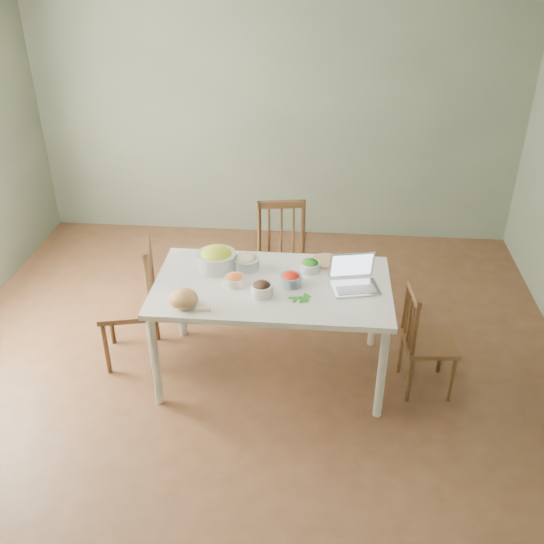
# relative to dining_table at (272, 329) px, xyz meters

# --- Properties ---
(floor) EXTENTS (5.00, 5.00, 0.00)m
(floor) POSITION_rel_dining_table_xyz_m (-0.17, -0.06, -0.40)
(floor) COLOR #4B2D1B
(floor) RESTS_ON ground
(wall_back) EXTENTS (5.00, 0.00, 2.70)m
(wall_back) POSITION_rel_dining_table_xyz_m (-0.17, 2.44, 0.95)
(wall_back) COLOR gray
(wall_back) RESTS_ON ground
(dining_table) EXTENTS (1.69, 0.95, 0.79)m
(dining_table) POSITION_rel_dining_table_xyz_m (0.00, 0.00, 0.00)
(dining_table) COLOR white
(dining_table) RESTS_ON floor
(chair_far) EXTENTS (0.50, 0.49, 1.00)m
(chair_far) POSITION_rel_dining_table_xyz_m (0.02, 0.82, 0.10)
(chair_far) COLOR #3B2716
(chair_far) RESTS_ON floor
(chair_left) EXTENTS (0.51, 0.53, 1.01)m
(chair_left) POSITION_rel_dining_table_xyz_m (-1.12, 0.10, 0.11)
(chair_left) COLOR #3B2716
(chair_left) RESTS_ON floor
(chair_right) EXTENTS (0.39, 0.41, 0.86)m
(chair_right) POSITION_rel_dining_table_xyz_m (1.15, -0.07, 0.03)
(chair_right) COLOR #3B2716
(chair_right) RESTS_ON floor
(bread_boule) EXTENTS (0.20, 0.20, 0.13)m
(bread_boule) POSITION_rel_dining_table_xyz_m (-0.56, -0.34, 0.46)
(bread_boule) COLOR tan
(bread_boule) RESTS_ON dining_table
(butter_stick) EXTENTS (0.11, 0.04, 0.03)m
(butter_stick) POSITION_rel_dining_table_xyz_m (-0.43, -0.38, 0.41)
(butter_stick) COLOR beige
(butter_stick) RESTS_ON dining_table
(bowl_squash) EXTENTS (0.35, 0.35, 0.17)m
(bowl_squash) POSITION_rel_dining_table_xyz_m (-0.43, 0.19, 0.48)
(bowl_squash) COLOR yellow
(bowl_squash) RESTS_ON dining_table
(bowl_carrot) EXTENTS (0.16, 0.16, 0.08)m
(bowl_carrot) POSITION_rel_dining_table_xyz_m (-0.26, -0.03, 0.44)
(bowl_carrot) COLOR orange
(bowl_carrot) RESTS_ON dining_table
(bowl_onion) EXTENTS (0.25, 0.25, 0.11)m
(bowl_onion) POSITION_rel_dining_table_xyz_m (-0.21, 0.21, 0.45)
(bowl_onion) COLOR beige
(bowl_onion) RESTS_ON dining_table
(bowl_mushroom) EXTENTS (0.20, 0.20, 0.10)m
(bowl_mushroom) POSITION_rel_dining_table_xyz_m (-0.06, -0.15, 0.45)
(bowl_mushroom) COLOR black
(bowl_mushroom) RESTS_ON dining_table
(bowl_redpep) EXTENTS (0.18, 0.18, 0.09)m
(bowl_redpep) POSITION_rel_dining_table_xyz_m (0.13, 0.00, 0.44)
(bowl_redpep) COLOR red
(bowl_redpep) RESTS_ON dining_table
(bowl_broccoli) EXTENTS (0.15, 0.15, 0.09)m
(bowl_broccoli) POSITION_rel_dining_table_xyz_m (0.26, 0.21, 0.44)
(bowl_broccoli) COLOR #216218
(bowl_broccoli) RESTS_ON dining_table
(flatbread) EXTENTS (0.24, 0.24, 0.02)m
(flatbread) POSITION_rel_dining_table_xyz_m (0.38, 0.36, 0.41)
(flatbread) COLOR #CBB185
(flatbread) RESTS_ON dining_table
(basil_bunch) EXTENTS (0.17, 0.17, 0.02)m
(basil_bunch) POSITION_rel_dining_table_xyz_m (0.20, -0.17, 0.41)
(basil_bunch) COLOR #1C7E16
(basil_bunch) RESTS_ON dining_table
(laptop) EXTENTS (0.37, 0.33, 0.23)m
(laptop) POSITION_rel_dining_table_xyz_m (0.59, -0.01, 0.51)
(laptop) COLOR silver
(laptop) RESTS_ON dining_table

